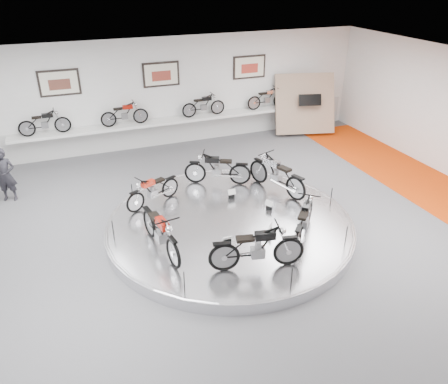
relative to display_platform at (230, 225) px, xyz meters
name	(u,v)px	position (x,y,z in m)	size (l,w,h in m)	color
floor	(234,236)	(0.00, -0.30, -0.15)	(16.00, 16.00, 0.00)	#515153
ceiling	(236,81)	(0.00, -0.30, 3.85)	(16.00, 16.00, 0.00)	white
wall_back	(162,93)	(0.00, 6.70, 1.85)	(16.00, 16.00, 0.00)	silver
orange_carpet_strip	(437,192)	(6.80, -0.30, -0.14)	(2.40, 12.60, 0.01)	#C14106
dado_band	(165,131)	(0.00, 6.68, 0.40)	(15.68, 0.04, 1.10)	#BCBCBA
display_platform	(230,225)	(0.00, 0.00, 0.00)	(6.40, 6.40, 0.30)	silver
platform_rim	(230,221)	(0.00, 0.00, 0.12)	(6.40, 6.40, 0.10)	#B2B2BA
shelf	(166,122)	(0.00, 6.40, 0.85)	(11.00, 0.55, 0.10)	silver
poster_left	(59,83)	(-3.50, 6.66, 2.55)	(1.35, 0.06, 0.88)	silver
poster_center	(161,74)	(0.00, 6.66, 2.55)	(1.35, 0.06, 0.88)	silver
poster_right	(249,67)	(3.50, 6.66, 2.55)	(1.35, 0.06, 0.88)	silver
display_panel	(305,104)	(5.60, 5.80, 1.10)	(2.40, 0.12, 2.40)	#927560
shelf_bike_a	(45,124)	(-4.20, 6.40, 1.27)	(1.22, 0.42, 0.73)	black
shelf_bike_b	(125,115)	(-1.50, 6.40, 1.27)	(1.22, 0.42, 0.73)	maroon
shelf_bike_c	(203,107)	(1.50, 6.40, 1.27)	(1.22, 0.42, 0.73)	black
shelf_bike_d	(267,100)	(4.20, 6.40, 1.27)	(1.22, 0.42, 0.73)	#AAAAAF
bike_a	(277,174)	(1.90, 1.07, 0.69)	(1.85, 0.65, 1.09)	#AAAAAF
bike_b	(217,168)	(0.47, 2.14, 0.65)	(1.71, 0.60, 1.00)	black
bike_c	(153,190)	(-1.64, 1.58, 0.59)	(1.50, 0.53, 0.88)	#B2210E
bike_d	(160,231)	(-1.98, -0.66, 0.68)	(1.79, 0.63, 1.05)	maroon
bike_e	(257,248)	(-0.20, -2.06, 0.68)	(1.80, 0.63, 1.06)	black
bike_f	(304,219)	(1.40, -1.34, 0.63)	(1.64, 0.58, 0.96)	black
visitor	(5,175)	(-5.44, 3.96, 0.65)	(0.59, 0.38, 1.61)	black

